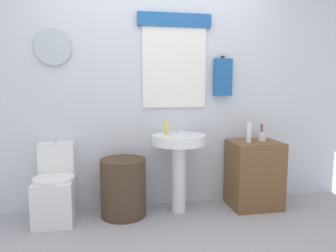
# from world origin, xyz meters

# --- Properties ---
(back_wall) EXTENTS (4.40, 0.18, 2.60)m
(back_wall) POSITION_xyz_m (0.00, 1.15, 1.31)
(back_wall) COLOR silver
(back_wall) RESTS_ON ground_plane
(toilet) EXTENTS (0.38, 0.51, 0.76)m
(toilet) POSITION_xyz_m (-1.02, 0.88, 0.29)
(toilet) COLOR white
(toilet) RESTS_ON ground_plane
(laundry_hamper) EXTENTS (0.45, 0.45, 0.58)m
(laundry_hamper) POSITION_xyz_m (-0.37, 0.85, 0.29)
(laundry_hamper) COLOR #4C3828
(laundry_hamper) RESTS_ON ground_plane
(pedestal_sink) EXTENTS (0.55, 0.55, 0.81)m
(pedestal_sink) POSITION_xyz_m (0.20, 0.85, 0.62)
(pedestal_sink) COLOR white
(pedestal_sink) RESTS_ON ground_plane
(faucet) EXTENTS (0.03, 0.03, 0.10)m
(faucet) POSITION_xyz_m (0.20, 0.97, 0.86)
(faucet) COLOR silver
(faucet) RESTS_ON pedestal_sink
(wooden_cabinet) EXTENTS (0.52, 0.44, 0.71)m
(wooden_cabinet) POSITION_xyz_m (1.04, 0.85, 0.36)
(wooden_cabinet) COLOR brown
(wooden_cabinet) RESTS_ON ground_plane
(soap_bottle) EXTENTS (0.05, 0.05, 0.14)m
(soap_bottle) POSITION_xyz_m (0.08, 0.90, 0.88)
(soap_bottle) COLOR #DBD166
(soap_bottle) RESTS_ON pedestal_sink
(lotion_bottle) EXTENTS (0.05, 0.05, 0.21)m
(lotion_bottle) POSITION_xyz_m (0.94, 0.81, 0.82)
(lotion_bottle) COLOR white
(lotion_bottle) RESTS_ON wooden_cabinet
(toothbrush_cup) EXTENTS (0.08, 0.08, 0.19)m
(toothbrush_cup) POSITION_xyz_m (1.13, 0.87, 0.77)
(toothbrush_cup) COLOR silver
(toothbrush_cup) RESTS_ON wooden_cabinet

